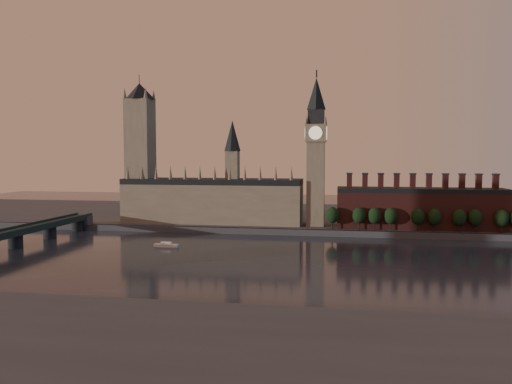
% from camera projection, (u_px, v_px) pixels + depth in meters
% --- Properties ---
extents(ground, '(900.00, 900.00, 0.00)m').
position_uv_depth(ground, '(283.00, 264.00, 241.01)').
color(ground, black).
rests_on(ground, ground).
extents(north_bank, '(900.00, 182.00, 4.00)m').
position_uv_depth(north_bank, '(307.00, 217.00, 415.97)').
color(north_bank, '#46464B').
rests_on(north_bank, ground).
extents(palace_of_westminster, '(130.00, 30.30, 74.00)m').
position_uv_depth(palace_of_westminster, '(213.00, 198.00, 363.25)').
color(palace_of_westminster, gray).
rests_on(palace_of_westminster, north_bank).
extents(victoria_tower, '(24.00, 24.00, 108.00)m').
position_uv_depth(victoria_tower, '(140.00, 147.00, 369.97)').
color(victoria_tower, gray).
rests_on(victoria_tower, north_bank).
extents(big_ben, '(15.00, 15.00, 107.00)m').
position_uv_depth(big_ben, '(316.00, 150.00, 343.52)').
color(big_ben, gray).
rests_on(big_ben, north_bank).
extents(chimney_block, '(110.00, 25.00, 37.00)m').
position_uv_depth(chimney_block, '(420.00, 208.00, 334.59)').
color(chimney_block, '#5E2824').
rests_on(chimney_block, north_bank).
extents(embankment_tree_0, '(8.60, 8.60, 14.88)m').
position_uv_depth(embankment_tree_0, '(332.00, 215.00, 328.77)').
color(embankment_tree_0, black).
rests_on(embankment_tree_0, north_bank).
extents(embankment_tree_1, '(8.60, 8.60, 14.88)m').
position_uv_depth(embankment_tree_1, '(359.00, 215.00, 326.87)').
color(embankment_tree_1, black).
rests_on(embankment_tree_1, north_bank).
extents(embankment_tree_2, '(8.60, 8.60, 14.88)m').
position_uv_depth(embankment_tree_2, '(375.00, 216.00, 325.29)').
color(embankment_tree_2, black).
rests_on(embankment_tree_2, north_bank).
extents(embankment_tree_3, '(8.60, 8.60, 14.88)m').
position_uv_depth(embankment_tree_3, '(391.00, 216.00, 323.85)').
color(embankment_tree_3, black).
rests_on(embankment_tree_3, north_bank).
extents(embankment_tree_4, '(8.60, 8.60, 14.88)m').
position_uv_depth(embankment_tree_4, '(418.00, 217.00, 320.70)').
color(embankment_tree_4, black).
rests_on(embankment_tree_4, north_bank).
extents(embankment_tree_5, '(8.60, 8.60, 14.88)m').
position_uv_depth(embankment_tree_5, '(434.00, 217.00, 319.08)').
color(embankment_tree_5, black).
rests_on(embankment_tree_5, north_bank).
extents(embankment_tree_6, '(8.60, 8.60, 14.88)m').
position_uv_depth(embankment_tree_6, '(459.00, 217.00, 315.96)').
color(embankment_tree_6, black).
rests_on(embankment_tree_6, north_bank).
extents(embankment_tree_7, '(8.60, 8.60, 14.88)m').
position_uv_depth(embankment_tree_7, '(475.00, 218.00, 315.25)').
color(embankment_tree_7, black).
rests_on(embankment_tree_7, north_bank).
extents(embankment_tree_8, '(8.60, 8.60, 14.88)m').
position_uv_depth(embankment_tree_8, '(502.00, 218.00, 312.00)').
color(embankment_tree_8, black).
rests_on(embankment_tree_8, north_bank).
extents(river_boat, '(14.43, 4.68, 2.85)m').
position_uv_depth(river_boat, '(166.00, 245.00, 287.46)').
color(river_boat, white).
rests_on(river_boat, ground).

